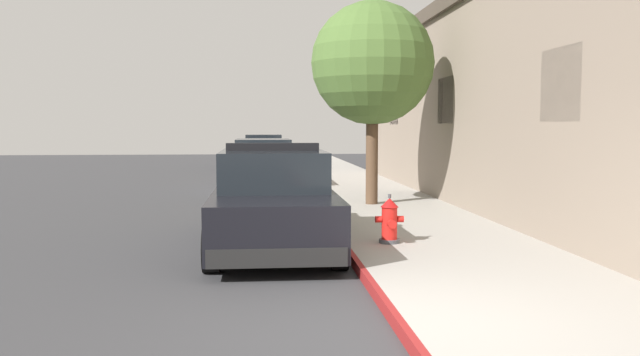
{
  "coord_description": "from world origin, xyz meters",
  "views": [
    {
      "loc": [
        -1.34,
        -5.74,
        1.95
      ],
      "look_at": [
        -0.24,
        6.12,
        1.0
      ],
      "focal_mm": 36.55,
      "sensor_mm": 36.0,
      "label": 1
    }
  ],
  "objects_px": {
    "police_cruiser": "(273,201)",
    "parked_car_silver_ahead": "(263,166)",
    "street_tree": "(372,64)",
    "parked_car_dark_far": "(264,152)",
    "fire_hydrant": "(389,221)"
  },
  "relations": [
    {
      "from": "police_cruiser",
      "to": "parked_car_dark_far",
      "type": "relative_size",
      "value": 1.0
    },
    {
      "from": "police_cruiser",
      "to": "fire_hydrant",
      "type": "relative_size",
      "value": 6.37
    },
    {
      "from": "parked_car_silver_ahead",
      "to": "street_tree",
      "type": "bearing_deg",
      "value": -63.51
    },
    {
      "from": "parked_car_silver_ahead",
      "to": "parked_car_dark_far",
      "type": "bearing_deg",
      "value": 89.6
    },
    {
      "from": "parked_car_silver_ahead",
      "to": "street_tree",
      "type": "height_order",
      "value": "street_tree"
    },
    {
      "from": "parked_car_dark_far",
      "to": "parked_car_silver_ahead",
      "type": "bearing_deg",
      "value": -90.4
    },
    {
      "from": "parked_car_silver_ahead",
      "to": "parked_car_dark_far",
      "type": "height_order",
      "value": "same"
    },
    {
      "from": "fire_hydrant",
      "to": "police_cruiser",
      "type": "bearing_deg",
      "value": 162.68
    },
    {
      "from": "street_tree",
      "to": "parked_car_dark_far",
      "type": "bearing_deg",
      "value": 98.68
    },
    {
      "from": "fire_hydrant",
      "to": "street_tree",
      "type": "distance_m",
      "value": 5.88
    },
    {
      "from": "police_cruiser",
      "to": "parked_car_silver_ahead",
      "type": "xyz_separation_m",
      "value": [
        -0.1,
        9.52,
        -0.0
      ]
    },
    {
      "from": "parked_car_silver_ahead",
      "to": "fire_hydrant",
      "type": "height_order",
      "value": "parked_car_silver_ahead"
    },
    {
      "from": "parked_car_dark_far",
      "to": "police_cruiser",
      "type": "bearing_deg",
      "value": -89.93
    },
    {
      "from": "police_cruiser",
      "to": "parked_car_silver_ahead",
      "type": "height_order",
      "value": "police_cruiser"
    },
    {
      "from": "police_cruiser",
      "to": "street_tree",
      "type": "distance_m",
      "value": 5.76
    }
  ]
}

